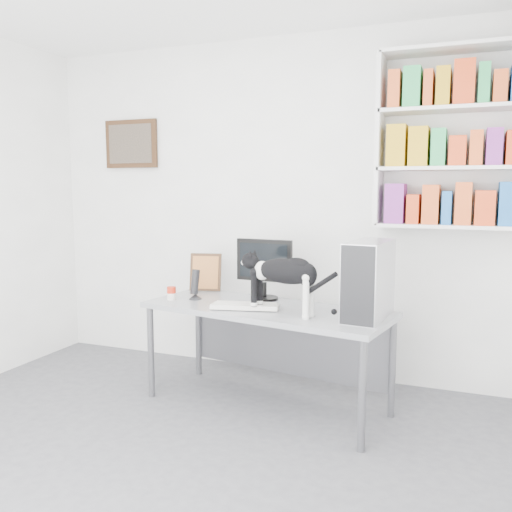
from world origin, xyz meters
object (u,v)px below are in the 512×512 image
(bookshelf, at_px, (453,139))
(keyboard, at_px, (245,306))
(cat, at_px, (284,285))
(speaker, at_px, (195,284))
(leaning_print, at_px, (206,272))
(soup_can, at_px, (171,293))
(desk, at_px, (266,357))
(pc_tower, at_px, (369,280))
(monitor, at_px, (264,269))

(bookshelf, relative_size, keyboard, 2.74)
(keyboard, relative_size, cat, 0.73)
(bookshelf, relative_size, cat, 2.01)
(bookshelf, bearing_deg, speaker, -161.45)
(speaker, bearing_deg, cat, 8.06)
(leaning_print, bearing_deg, soup_can, -114.47)
(leaning_print, xyz_separation_m, soup_can, (-0.07, -0.40, -0.11))
(desk, xyz_separation_m, pc_tower, (0.70, -0.05, 0.60))
(pc_tower, xyz_separation_m, soup_can, (-1.42, 0.02, -0.19))
(monitor, relative_size, leaning_print, 1.47)
(monitor, distance_m, soup_can, 0.70)
(soup_can, bearing_deg, leaning_print, 79.65)
(keyboard, height_order, speaker, speaker)
(pc_tower, height_order, speaker, pc_tower)
(bookshelf, xyz_separation_m, monitor, (-1.24, -0.40, -0.92))
(leaning_print, bearing_deg, desk, -44.20)
(pc_tower, bearing_deg, desk, -178.52)
(keyboard, relative_size, pc_tower, 0.93)
(desk, distance_m, soup_can, 0.83)
(bookshelf, relative_size, leaning_print, 4.05)
(desk, distance_m, cat, 0.60)
(monitor, height_order, cat, monitor)
(monitor, bearing_deg, leaning_print, 167.57)
(bookshelf, xyz_separation_m, soup_can, (-1.86, -0.66, -1.10))
(leaning_print, distance_m, cat, 0.99)
(monitor, height_order, pc_tower, pc_tower)
(keyboard, relative_size, leaning_print, 1.48)
(keyboard, height_order, leaning_print, leaning_print)
(keyboard, height_order, cat, cat)
(monitor, height_order, soup_can, monitor)
(leaning_print, bearing_deg, bookshelf, -6.09)
(keyboard, relative_size, soup_can, 4.75)
(cat, bearing_deg, keyboard, 178.21)
(desk, height_order, keyboard, keyboard)
(desk, xyz_separation_m, leaning_print, (-0.65, 0.38, 0.51))
(leaning_print, distance_m, soup_can, 0.42)
(speaker, height_order, soup_can, speaker)
(keyboard, distance_m, soup_can, 0.61)
(monitor, bearing_deg, cat, -51.73)
(leaning_print, relative_size, cat, 0.50)
(monitor, bearing_deg, pc_tower, -16.80)
(monitor, bearing_deg, bookshelf, 20.50)
(monitor, bearing_deg, desk, -64.13)
(keyboard, xyz_separation_m, speaker, (-0.46, 0.15, 0.10))
(keyboard, bearing_deg, monitor, 73.69)
(monitor, relative_size, pc_tower, 0.93)
(speaker, bearing_deg, desk, 18.61)
(speaker, relative_size, cat, 0.37)
(monitor, distance_m, leaning_print, 0.58)
(pc_tower, distance_m, soup_can, 1.44)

